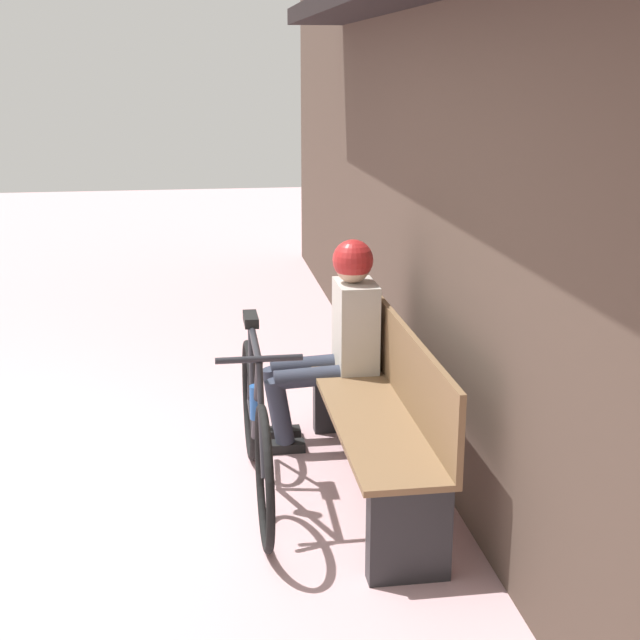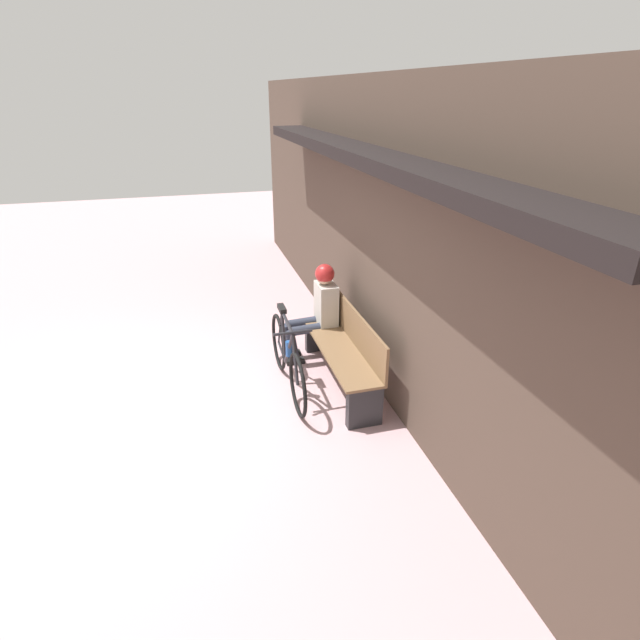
% 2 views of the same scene
% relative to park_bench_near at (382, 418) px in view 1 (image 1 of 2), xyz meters
% --- Properties ---
extents(storefront_wall, '(12.00, 0.56, 3.20)m').
position_rel_park_bench_near_xyz_m(storefront_wall, '(0.08, 0.37, 1.26)').
color(storefront_wall, '#4C3D33').
rests_on(storefront_wall, ground_plane).
extents(park_bench_near, '(1.75, 0.42, 0.85)m').
position_rel_park_bench_near_xyz_m(park_bench_near, '(0.00, 0.00, 0.00)').
color(park_bench_near, brown).
rests_on(park_bench_near, ground_plane).
extents(bicycle, '(1.66, 0.40, 0.91)m').
position_rel_park_bench_near_xyz_m(bicycle, '(-0.04, -0.64, -0.03)').
color(bicycle, black).
rests_on(bicycle, ground_plane).
extents(person_seated, '(0.34, 0.64, 1.20)m').
position_rel_park_bench_near_xyz_m(person_seated, '(-0.66, -0.12, 0.28)').
color(person_seated, '#2D3342').
rests_on(person_seated, ground_plane).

